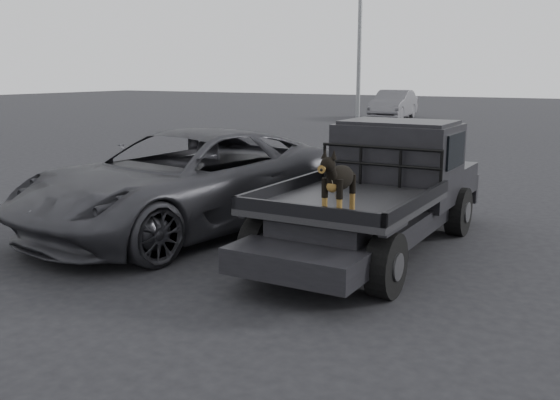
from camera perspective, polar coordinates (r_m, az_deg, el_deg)
The scene contains 7 objects.
ground at distance 6.73m, azimuth 6.14°, elevation -10.44°, with size 120.00×120.00×0.00m, color black.
flatbed_ute at distance 8.98m, azimuth 8.53°, elevation -1.77°, with size 2.00×5.40×0.92m, color black, non-canonical shape.
ute_cab at distance 9.70m, azimuth 10.75°, elevation 4.55°, with size 1.72×1.30×0.88m, color black, non-canonical shape.
headache_rack at distance 9.02m, azimuth 9.13°, elevation 3.03°, with size 1.80×0.08×0.55m, color black, non-canonical shape.
dog at distance 7.06m, azimuth 5.42°, elevation 1.53°, with size 0.32×0.60×0.74m, color black, non-canonical shape.
parked_suv at distance 10.14m, azimuth -8.60°, elevation 1.74°, with size 2.66×5.78×1.61m, color #333338.
distant_car_a at distance 34.76m, azimuth 10.34°, elevation 8.58°, with size 1.65×4.72×1.56m, color #55545A.
Camera 1 is at (2.48, -5.73, 2.52)m, focal length 40.00 mm.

